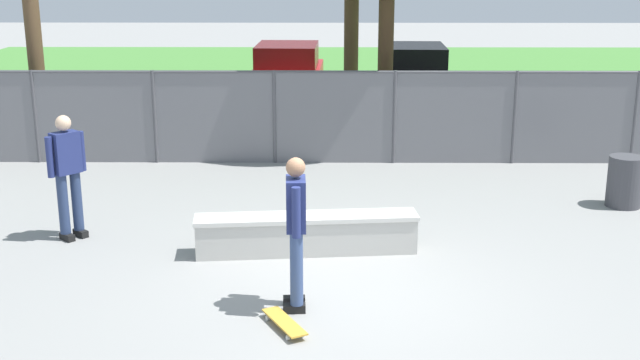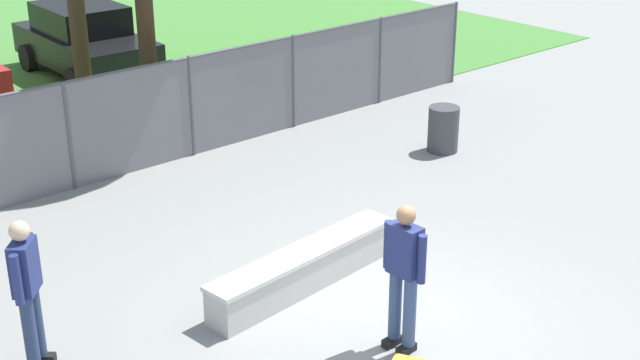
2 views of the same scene
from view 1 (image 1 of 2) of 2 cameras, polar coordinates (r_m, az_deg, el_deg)
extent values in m
plane|color=gray|center=(9.92, 1.33, -8.11)|extent=(80.00, 80.00, 0.00)
cube|color=#478438|center=(26.13, 0.80, 6.91)|extent=(28.43, 20.00, 0.02)
cube|color=#B7B5AD|center=(11.18, -0.96, -3.97)|extent=(3.06, 0.73, 0.49)
cube|color=silver|center=(11.09, -0.96, -2.65)|extent=(3.10, 0.77, 0.06)
cube|color=black|center=(9.46, -1.83, -9.04)|extent=(0.26, 0.12, 0.10)
cube|color=black|center=(9.66, -1.84, -8.49)|extent=(0.26, 0.12, 0.10)
cylinder|color=#384C7A|center=(9.26, -1.67, -6.28)|extent=(0.15, 0.15, 0.88)
cylinder|color=#384C7A|center=(9.47, -1.68, -5.78)|extent=(0.15, 0.15, 0.88)
cube|color=navy|center=(9.12, -1.71, -1.71)|extent=(0.24, 0.39, 0.60)
cylinder|color=navy|center=(8.88, -1.70, -2.31)|extent=(0.10, 0.10, 0.58)
cylinder|color=navy|center=(9.36, -1.72, -1.37)|extent=(0.10, 0.10, 0.58)
sphere|color=#9E7051|center=(9.00, -1.73, 0.91)|extent=(0.22, 0.22, 0.22)
cube|color=gold|center=(9.07, -2.53, -9.96)|extent=(0.55, 0.80, 0.02)
cube|color=#B2B2B7|center=(9.30, -3.24, -9.41)|extent=(0.15, 0.12, 0.02)
cube|color=#B2B2B7|center=(8.86, -1.78, -10.75)|extent=(0.15, 0.12, 0.02)
cylinder|color=silver|center=(9.35, -2.76, -9.50)|extent=(0.05, 0.06, 0.05)
cylinder|color=silver|center=(9.29, -3.72, -9.70)|extent=(0.05, 0.06, 0.05)
cylinder|color=silver|center=(8.91, -1.27, -10.84)|extent=(0.05, 0.06, 0.05)
cylinder|color=silver|center=(8.84, -2.28, -11.06)|extent=(0.05, 0.06, 0.05)
cylinder|color=#4C4C51|center=(16.83, -19.45, 4.23)|extent=(0.07, 0.07, 1.83)
cylinder|color=#4C4C51|center=(16.18, -11.58, 4.38)|extent=(0.07, 0.07, 1.83)
cylinder|color=#4C4C51|center=(15.86, -3.24, 4.45)|extent=(0.07, 0.07, 1.83)
cylinder|color=#4C4C51|center=(15.89, 5.27, 4.42)|extent=(0.07, 0.07, 1.83)
cylinder|color=#4C4C51|center=(16.25, 13.57, 4.31)|extent=(0.07, 0.07, 1.83)
cylinder|color=#4C4C51|center=(16.94, 21.34, 4.11)|extent=(0.07, 0.07, 1.83)
cylinder|color=#4C4C51|center=(15.68, 1.03, 7.63)|extent=(16.43, 0.05, 0.05)
cube|color=slate|center=(15.83, 1.02, 4.45)|extent=(16.43, 0.01, 1.83)
cylinder|color=brown|center=(17.57, -19.64, 10.41)|extent=(0.32, 0.32, 5.31)
cylinder|color=#513823|center=(18.09, 2.23, 11.28)|extent=(0.32, 0.32, 5.23)
cylinder|color=#47301E|center=(16.90, 4.64, 8.17)|extent=(0.32, 0.32, 3.61)
cube|color=#B21E1E|center=(21.96, -2.34, 6.95)|extent=(1.94, 4.26, 0.70)
cube|color=#621010|center=(22.01, -2.33, 8.74)|extent=(1.67, 2.15, 0.64)
cylinder|color=black|center=(20.68, -0.13, 5.44)|extent=(0.24, 0.65, 0.64)
cylinder|color=black|center=(20.83, -5.11, 5.45)|extent=(0.24, 0.65, 0.64)
cylinder|color=black|center=(23.24, 0.16, 6.58)|extent=(0.24, 0.65, 0.64)
cylinder|color=black|center=(23.38, -4.28, 6.59)|extent=(0.24, 0.65, 0.64)
cube|color=black|center=(21.82, 6.62, 6.81)|extent=(1.94, 4.26, 0.70)
cube|color=black|center=(21.87, 6.65, 8.60)|extent=(1.67, 2.15, 0.64)
cylinder|color=black|center=(20.69, 9.33, 5.23)|extent=(0.24, 0.65, 0.64)
cylinder|color=black|center=(20.55, 4.32, 5.33)|extent=(0.24, 0.65, 0.64)
cylinder|color=black|center=(23.24, 8.60, 6.40)|extent=(0.24, 0.65, 0.64)
cylinder|color=black|center=(23.11, 4.13, 6.49)|extent=(0.24, 0.65, 0.64)
cube|color=black|center=(12.38, -16.54, -3.61)|extent=(0.27, 0.26, 0.10)
cube|color=black|center=(12.28, -17.41, -3.85)|extent=(0.27, 0.26, 0.10)
cylinder|color=navy|center=(12.26, -16.79, -1.42)|extent=(0.15, 0.15, 0.88)
cylinder|color=navy|center=(12.15, -17.67, -1.63)|extent=(0.15, 0.15, 0.88)
cube|color=navy|center=(12.01, -17.51, 1.85)|extent=(0.42, 0.43, 0.60)
cylinder|color=navy|center=(12.14, -16.49, 1.97)|extent=(0.10, 0.10, 0.58)
cylinder|color=navy|center=(11.90, -18.54, 1.53)|extent=(0.10, 0.10, 0.58)
sphere|color=beige|center=(11.92, -17.68, 3.85)|extent=(0.22, 0.22, 0.22)
cylinder|color=#3F3F44|center=(14.07, 20.72, -0.10)|extent=(0.56, 0.56, 0.84)
camera|label=2|loc=(7.58, -72.91, 19.23)|focal=50.11mm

